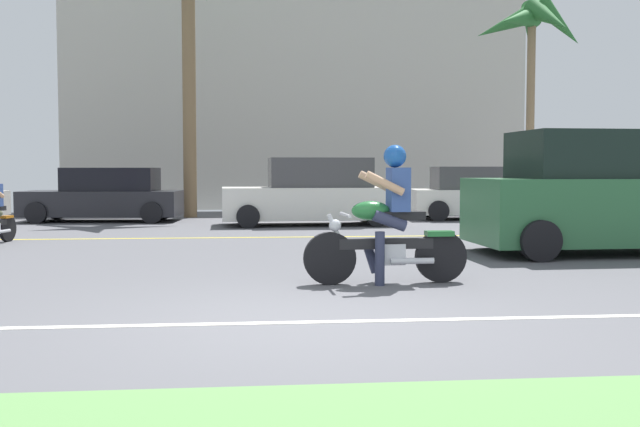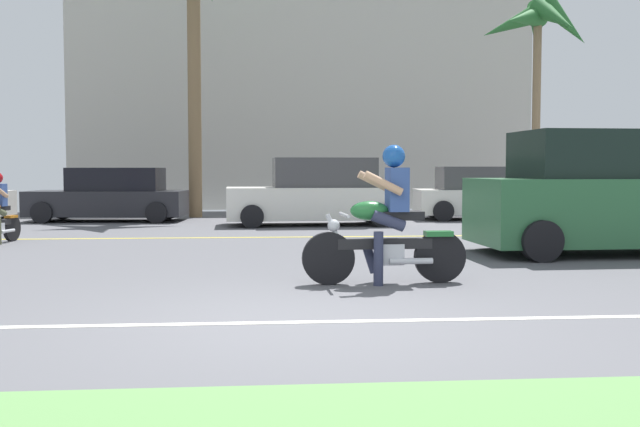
{
  "view_description": "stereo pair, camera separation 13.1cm",
  "coord_description": "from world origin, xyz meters",
  "px_view_note": "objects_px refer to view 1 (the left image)",
  "views": [
    {
      "loc": [
        -0.51,
        -6.76,
        1.41
      ],
      "look_at": [
        0.48,
        3.47,
        0.79
      ],
      "focal_mm": 41.7,
      "sensor_mm": 36.0,
      "label": 1
    },
    {
      "loc": [
        -0.38,
        -6.77,
        1.41
      ],
      "look_at": [
        0.48,
        3.47,
        0.79
      ],
      "focal_mm": 41.7,
      "sensor_mm": 36.0,
      "label": 2
    }
  ],
  "objects_px": {
    "parked_car_2": "(313,194)",
    "parked_car_3": "(484,195)",
    "motorcyclist": "(388,225)",
    "parked_car_1": "(105,196)",
    "suv_nearby": "(613,194)",
    "palm_tree_0": "(532,31)"
  },
  "relations": [
    {
      "from": "parked_car_2",
      "to": "parked_car_3",
      "type": "height_order",
      "value": "parked_car_2"
    },
    {
      "from": "motorcyclist",
      "to": "parked_car_1",
      "type": "bearing_deg",
      "value": 115.79
    },
    {
      "from": "parked_car_1",
      "to": "parked_car_2",
      "type": "bearing_deg",
      "value": -18.53
    },
    {
      "from": "suv_nearby",
      "to": "parked_car_3",
      "type": "bearing_deg",
      "value": 86.47
    },
    {
      "from": "motorcyclist",
      "to": "parked_car_1",
      "type": "xyz_separation_m",
      "value": [
        -5.52,
        11.43,
        -0.04
      ]
    },
    {
      "from": "palm_tree_0",
      "to": "parked_car_1",
      "type": "bearing_deg",
      "value": -175.45
    },
    {
      "from": "motorcyclist",
      "to": "suv_nearby",
      "type": "relative_size",
      "value": 0.42
    },
    {
      "from": "palm_tree_0",
      "to": "motorcyclist",
      "type": "bearing_deg",
      "value": -118.13
    },
    {
      "from": "motorcyclist",
      "to": "suv_nearby",
      "type": "distance_m",
      "value": 5.25
    },
    {
      "from": "motorcyclist",
      "to": "parked_car_3",
      "type": "xyz_separation_m",
      "value": [
        4.88,
        11.33,
        -0.03
      ]
    },
    {
      "from": "suv_nearby",
      "to": "parked_car_2",
      "type": "height_order",
      "value": "suv_nearby"
    },
    {
      "from": "motorcyclist",
      "to": "palm_tree_0",
      "type": "relative_size",
      "value": 0.31
    },
    {
      "from": "parked_car_1",
      "to": "suv_nearby",
      "type": "bearing_deg",
      "value": -40.76
    },
    {
      "from": "suv_nearby",
      "to": "parked_car_1",
      "type": "distance_m",
      "value": 13.06
    },
    {
      "from": "motorcyclist",
      "to": "palm_tree_0",
      "type": "xyz_separation_m",
      "value": [
        6.63,
        12.4,
        4.74
      ]
    },
    {
      "from": "parked_car_1",
      "to": "parked_car_3",
      "type": "xyz_separation_m",
      "value": [
        10.41,
        -0.1,
        0.01
      ]
    },
    {
      "from": "palm_tree_0",
      "to": "suv_nearby",
      "type": "bearing_deg",
      "value": -103.42
    },
    {
      "from": "parked_car_1",
      "to": "palm_tree_0",
      "type": "xyz_separation_m",
      "value": [
        12.15,
        0.97,
        4.79
      ]
    },
    {
      "from": "suv_nearby",
      "to": "palm_tree_0",
      "type": "bearing_deg",
      "value": 76.58
    },
    {
      "from": "parked_car_3",
      "to": "palm_tree_0",
      "type": "distance_m",
      "value": 5.19
    },
    {
      "from": "parked_car_3",
      "to": "suv_nearby",
      "type": "bearing_deg",
      "value": -93.53
    },
    {
      "from": "motorcyclist",
      "to": "palm_tree_0",
      "type": "distance_m",
      "value": 14.83
    }
  ]
}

